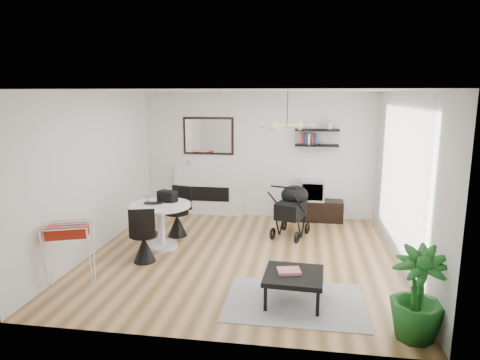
# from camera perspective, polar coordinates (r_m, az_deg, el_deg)

# --- Properties ---
(floor) EXTENTS (5.00, 5.00, 0.00)m
(floor) POSITION_cam_1_polar(r_m,az_deg,el_deg) (7.21, 0.16, -10.16)
(floor) COLOR brown
(floor) RESTS_ON ground
(ceiling) EXTENTS (5.00, 5.00, 0.00)m
(ceiling) POSITION_cam_1_polar(r_m,az_deg,el_deg) (6.70, 0.18, 11.83)
(ceiling) COLOR white
(ceiling) RESTS_ON wall_back
(wall_back) EXTENTS (5.00, 0.00, 5.00)m
(wall_back) POSITION_cam_1_polar(r_m,az_deg,el_deg) (9.28, 2.47, 3.34)
(wall_back) COLOR white
(wall_back) RESTS_ON floor
(wall_left) EXTENTS (0.00, 5.00, 5.00)m
(wall_left) POSITION_cam_1_polar(r_m,az_deg,el_deg) (7.61, -18.80, 0.95)
(wall_left) COLOR white
(wall_left) RESTS_ON floor
(wall_right) EXTENTS (0.00, 5.00, 5.00)m
(wall_right) POSITION_cam_1_polar(r_m,az_deg,el_deg) (6.92, 21.10, -0.19)
(wall_right) COLOR white
(wall_right) RESTS_ON floor
(sheer_curtain) EXTENTS (0.04, 3.60, 2.60)m
(sheer_curtain) POSITION_cam_1_polar(r_m,az_deg,el_deg) (7.09, 19.97, 0.15)
(sheer_curtain) COLOR white
(sheer_curtain) RESTS_ON wall_right
(fireplace) EXTENTS (1.50, 0.17, 2.16)m
(fireplace) POSITION_cam_1_polar(r_m,az_deg,el_deg) (9.50, -4.22, -0.56)
(fireplace) COLOR white
(fireplace) RESTS_ON floor
(shelf_lower) EXTENTS (0.90, 0.25, 0.04)m
(shelf_lower) POSITION_cam_1_polar(r_m,az_deg,el_deg) (9.06, 10.18, 4.58)
(shelf_lower) COLOR black
(shelf_lower) RESTS_ON wall_back
(shelf_upper) EXTENTS (0.90, 0.25, 0.04)m
(shelf_upper) POSITION_cam_1_polar(r_m,az_deg,el_deg) (9.03, 10.26, 6.59)
(shelf_upper) COLOR black
(shelf_upper) RESTS_ON wall_back
(pendant_lamp) EXTENTS (0.90, 0.90, 0.10)m
(pendant_lamp) POSITION_cam_1_polar(r_m,az_deg,el_deg) (6.95, 6.31, 7.22)
(pendant_lamp) COLOR tan
(pendant_lamp) RESTS_ON ceiling
(tv_console) EXTENTS (1.18, 0.41, 0.44)m
(tv_console) POSITION_cam_1_polar(r_m,az_deg,el_deg) (9.24, 9.90, -4.00)
(tv_console) COLOR black
(tv_console) RESTS_ON floor
(crt_tv) EXTENTS (0.50, 0.43, 0.43)m
(crt_tv) POSITION_cam_1_polar(r_m,az_deg,el_deg) (9.13, 9.64, -1.35)
(crt_tv) COLOR silver
(crt_tv) RESTS_ON tv_console
(dining_table) EXTENTS (1.07, 1.07, 0.78)m
(dining_table) POSITION_cam_1_polar(r_m,az_deg,el_deg) (7.59, -10.54, -5.13)
(dining_table) COLOR white
(dining_table) RESTS_ON floor
(laptop) EXTENTS (0.36, 0.26, 0.03)m
(laptop) POSITION_cam_1_polar(r_m,az_deg,el_deg) (7.50, -11.55, -3.16)
(laptop) COLOR black
(laptop) RESTS_ON dining_table
(black_bag) EXTENTS (0.37, 0.29, 0.19)m
(black_bag) POSITION_cam_1_polar(r_m,az_deg,el_deg) (7.64, -9.65, -2.17)
(black_bag) COLOR black
(black_bag) RESTS_ON dining_table
(newspaper) EXTENTS (0.38, 0.33, 0.01)m
(newspaper) POSITION_cam_1_polar(r_m,az_deg,el_deg) (7.38, -9.62, -3.40)
(newspaper) COLOR white
(newspaper) RESTS_ON dining_table
(drinking_glass) EXTENTS (0.06, 0.06, 0.10)m
(drinking_glass) POSITION_cam_1_polar(r_m,az_deg,el_deg) (7.73, -12.22, -2.47)
(drinking_glass) COLOR white
(drinking_glass) RESTS_ON dining_table
(chair_far) EXTENTS (0.47, 0.49, 0.93)m
(chair_far) POSITION_cam_1_polar(r_m,az_deg,el_deg) (8.22, -8.30, -5.36)
(chair_far) COLOR black
(chair_far) RESTS_ON floor
(chair_near) EXTENTS (0.47, 0.49, 0.92)m
(chair_near) POSITION_cam_1_polar(r_m,az_deg,el_deg) (7.06, -12.68, -8.40)
(chair_near) COLOR black
(chair_near) RESTS_ON floor
(drying_rack) EXTENTS (0.78, 0.75, 0.92)m
(drying_rack) POSITION_cam_1_polar(r_m,az_deg,el_deg) (6.45, -21.72, -9.07)
(drying_rack) COLOR white
(drying_rack) RESTS_ON floor
(stroller) EXTENTS (0.76, 0.96, 1.06)m
(stroller) POSITION_cam_1_polar(r_m,az_deg,el_deg) (8.17, 6.92, -4.27)
(stroller) COLOR black
(stroller) RESTS_ON floor
(rug) EXTENTS (1.78, 1.29, 0.01)m
(rug) POSITION_cam_1_polar(r_m,az_deg,el_deg) (5.80, 7.31, -15.83)
(rug) COLOR #999999
(rug) RESTS_ON floor
(coffee_table) EXTENTS (0.78, 0.78, 0.38)m
(coffee_table) POSITION_cam_1_polar(r_m,az_deg,el_deg) (5.66, 7.17, -12.66)
(coffee_table) COLOR black
(coffee_table) RESTS_ON rug
(magazines) EXTENTS (0.33, 0.28, 0.04)m
(magazines) POSITION_cam_1_polar(r_m,az_deg,el_deg) (5.65, 6.54, -11.97)
(magazines) COLOR #DF3744
(magazines) RESTS_ON coffee_table
(potted_plant) EXTENTS (0.75, 0.75, 1.04)m
(potted_plant) POSITION_cam_1_polar(r_m,az_deg,el_deg) (5.17, 22.59, -13.85)
(potted_plant) COLOR #1A5D1D
(potted_plant) RESTS_ON floor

